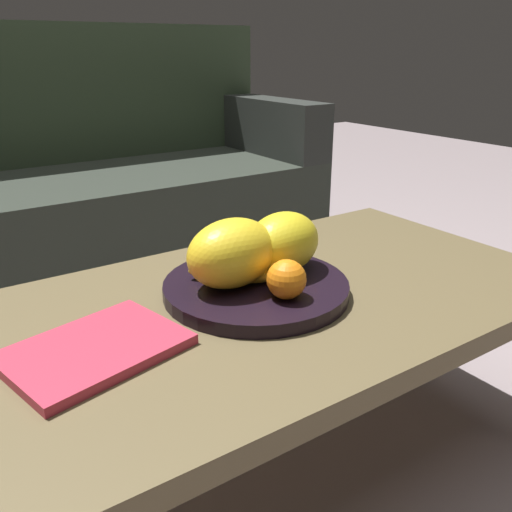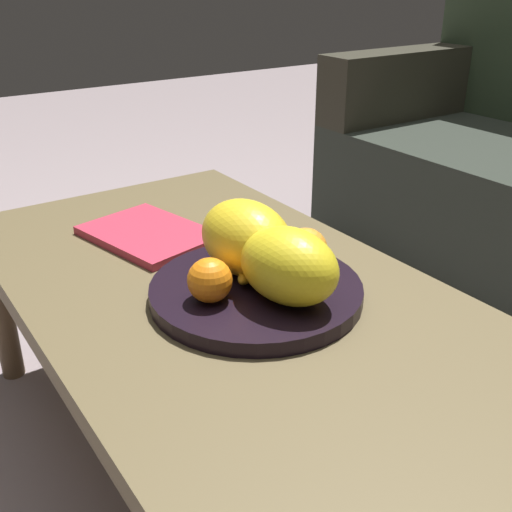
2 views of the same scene
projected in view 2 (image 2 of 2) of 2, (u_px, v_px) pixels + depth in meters
ground_plane at (242, 475)px, 1.17m from camera, size 8.00×8.00×0.00m
coffee_table at (240, 318)px, 1.02m from camera, size 1.22×0.62×0.39m
fruit_bowl at (256, 291)px, 0.99m from camera, size 0.34×0.34×0.03m
melon_large_front at (289, 266)px, 0.91m from camera, size 0.19×0.15×0.12m
melon_smaller_beside at (246, 238)px, 1.00m from camera, size 0.19×0.14×0.12m
orange_front at (210, 280)px, 0.92m from camera, size 0.07×0.07×0.07m
orange_left at (306, 250)px, 1.02m from camera, size 0.07×0.07×0.07m
banana_bunch at (262, 256)px, 1.01m from camera, size 0.15×0.15×0.06m
magazine at (149, 234)px, 1.21m from camera, size 0.28×0.23×0.02m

